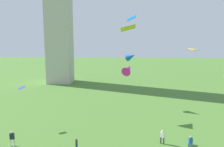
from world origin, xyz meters
TOP-DOWN VIEW (x-y plane):
  - person_0 at (-9.44, 14.93)m, footprint 0.55×0.34m
  - person_1 at (10.02, 14.97)m, footprint 0.49×0.34m
  - person_2 at (-2.07, 13.93)m, footprint 0.32×0.47m
  - person_3 at (7.27, 16.33)m, footprint 0.49×0.44m
  - kite_flying_0 at (3.26, 16.57)m, footprint 1.64×1.14m
  - kite_flying_1 at (3.50, 13.62)m, footprint 0.87×0.82m
  - kite_flying_2 at (3.53, 25.31)m, footprint 2.12×2.64m
  - kite_flying_3 at (-4.61, 21.97)m, footprint 0.65×1.00m
  - kite_flying_4 at (4.17, 31.04)m, footprint 2.32×2.20m
  - kite_flying_6 at (-10.79, 21.13)m, footprint 0.95×0.99m
  - kite_flying_7 at (9.49, 13.98)m, footprint 0.86×1.06m

SIDE VIEW (x-z plane):
  - person_2 at x=-2.07m, z-range 0.10..1.65m
  - person_3 at x=7.27m, z-range 0.11..1.73m
  - person_1 at x=10.02m, z-range 0.11..1.73m
  - person_0 at x=-9.44m, z-range 0.12..1.91m
  - kite_flying_6 at x=-10.79m, z-range 5.11..5.45m
  - kite_flying_2 at x=3.53m, z-range 6.31..8.27m
  - kite_flying_4 at x=4.17m, z-range 7.77..9.50m
  - kite_flying_7 at x=9.49m, z-range 10.75..10.98m
  - kite_flying_0 at x=3.26m, z-range 12.55..13.36m
  - kite_flying_3 at x=-4.61m, z-range 13.22..13.65m
  - kite_flying_1 at x=3.50m, z-range 13.48..14.12m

